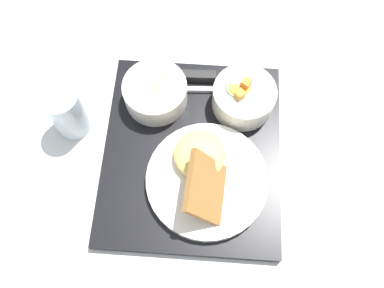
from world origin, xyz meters
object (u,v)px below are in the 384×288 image
plate_main (205,175)px  knife (205,77)px  bowl_salad (243,96)px  glass_water (68,113)px  bowl_soup (155,91)px  spoon (226,90)px

plate_main → knife: size_ratio=1.15×
bowl_salad → plate_main: 0.17m
bowl_salad → glass_water: (0.05, -0.32, -0.00)m
bowl_soup → knife: size_ratio=0.65×
bowl_soup → plate_main: bearing=32.5°
plate_main → glass_water: glass_water is taller
knife → spoon: size_ratio=1.30×
spoon → glass_water: 0.31m
bowl_salad → bowl_soup: 0.17m
bowl_salad → spoon: 0.05m
bowl_soup → plate_main: (0.16, 0.10, -0.01)m
bowl_salad → spoon: (-0.03, -0.03, -0.03)m
bowl_soup → plate_main: plate_main is taller
plate_main → spoon: size_ratio=1.50×
knife → bowl_salad: bearing=-36.4°
bowl_soup → spoon: bowl_soup is taller
plate_main → knife: (-0.21, -0.01, -0.01)m
glass_water → bowl_soup: bearing=108.7°
spoon → knife: bearing=147.5°
knife → glass_water: glass_water is taller
bowl_salad → glass_water: bearing=-81.3°
bowl_soup → spoon: 0.14m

